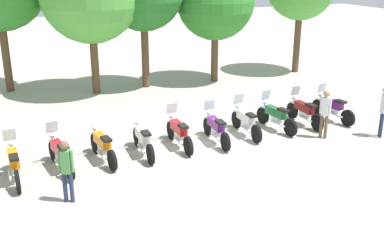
{
  "coord_description": "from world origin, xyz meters",
  "views": [
    {
      "loc": [
        -5.76,
        -13.18,
        5.95
      ],
      "look_at": [
        0.0,
        0.5,
        0.9
      ],
      "focal_mm": 42.83,
      "sensor_mm": 36.0,
      "label": 1
    }
  ],
  "objects_px": {
    "motorcycle_0": "(14,163)",
    "person_2": "(384,107)",
    "motorcycle_1": "(60,153)",
    "motorcycle_3": "(143,140)",
    "person_1": "(325,110)",
    "motorcycle_4": "(179,132)",
    "motorcycle_7": "(276,116)",
    "tree_4": "(215,1)",
    "person_0": "(66,167)",
    "motorcycle_6": "(246,121)",
    "motorcycle_8": "(304,111)",
    "motorcycle_5": "(216,128)",
    "motorcycle_2": "(103,146)",
    "motorcycle_9": "(332,107)"
  },
  "relations": [
    {
      "from": "motorcycle_3",
      "to": "motorcycle_4",
      "type": "bearing_deg",
      "value": -81.77
    },
    {
      "from": "motorcycle_1",
      "to": "tree_4",
      "type": "xyz_separation_m",
      "value": [
        8.77,
        7.8,
        3.5
      ]
    },
    {
      "from": "motorcycle_1",
      "to": "motorcycle_7",
      "type": "xyz_separation_m",
      "value": [
        7.76,
        0.45,
        0.0
      ]
    },
    {
      "from": "motorcycle_1",
      "to": "motorcycle_4",
      "type": "height_order",
      "value": "same"
    },
    {
      "from": "motorcycle_2",
      "to": "person_0",
      "type": "height_order",
      "value": "person_0"
    },
    {
      "from": "person_1",
      "to": "person_2",
      "type": "distance_m",
      "value": 2.06
    },
    {
      "from": "motorcycle_9",
      "to": "person_2",
      "type": "height_order",
      "value": "person_2"
    },
    {
      "from": "motorcycle_0",
      "to": "motorcycle_5",
      "type": "relative_size",
      "value": 1.0
    },
    {
      "from": "motorcycle_8",
      "to": "tree_4",
      "type": "xyz_separation_m",
      "value": [
        -0.29,
        7.28,
        3.5
      ]
    },
    {
      "from": "motorcycle_3",
      "to": "motorcycle_0",
      "type": "bearing_deg",
      "value": 95.96
    },
    {
      "from": "motorcycle_5",
      "to": "motorcycle_8",
      "type": "distance_m",
      "value": 3.9
    },
    {
      "from": "motorcycle_3",
      "to": "motorcycle_6",
      "type": "bearing_deg",
      "value": -85.19
    },
    {
      "from": "motorcycle_1",
      "to": "person_0",
      "type": "height_order",
      "value": "person_0"
    },
    {
      "from": "motorcycle_8",
      "to": "motorcycle_7",
      "type": "bearing_deg",
      "value": 92.15
    },
    {
      "from": "motorcycle_4",
      "to": "person_1",
      "type": "relative_size",
      "value": 1.26
    },
    {
      "from": "motorcycle_1",
      "to": "motorcycle_8",
      "type": "relative_size",
      "value": 0.99
    },
    {
      "from": "motorcycle_0",
      "to": "motorcycle_4",
      "type": "height_order",
      "value": "same"
    },
    {
      "from": "person_1",
      "to": "motorcycle_4",
      "type": "bearing_deg",
      "value": 131.97
    },
    {
      "from": "person_0",
      "to": "motorcycle_4",
      "type": "bearing_deg",
      "value": -33.14
    },
    {
      "from": "motorcycle_2",
      "to": "tree_4",
      "type": "distance_m",
      "value": 11.27
    },
    {
      "from": "person_0",
      "to": "person_2",
      "type": "relative_size",
      "value": 0.93
    },
    {
      "from": "motorcycle_0",
      "to": "motorcycle_2",
      "type": "bearing_deg",
      "value": -84.73
    },
    {
      "from": "motorcycle_2",
      "to": "motorcycle_7",
      "type": "bearing_deg",
      "value": -94.35
    },
    {
      "from": "motorcycle_2",
      "to": "motorcycle_5",
      "type": "xyz_separation_m",
      "value": [
        3.89,
        0.02,
        0.01
      ]
    },
    {
      "from": "motorcycle_0",
      "to": "person_2",
      "type": "relative_size",
      "value": 1.2
    },
    {
      "from": "motorcycle_4",
      "to": "tree_4",
      "type": "relative_size",
      "value": 0.37
    },
    {
      "from": "motorcycle_4",
      "to": "motorcycle_6",
      "type": "xyz_separation_m",
      "value": [
        2.59,
        0.1,
        0.0
      ]
    },
    {
      "from": "person_2",
      "to": "motorcycle_5",
      "type": "bearing_deg",
      "value": 18.41
    },
    {
      "from": "motorcycle_6",
      "to": "motorcycle_8",
      "type": "relative_size",
      "value": 1.0
    },
    {
      "from": "motorcycle_2",
      "to": "person_2",
      "type": "height_order",
      "value": "person_2"
    },
    {
      "from": "motorcycle_0",
      "to": "motorcycle_1",
      "type": "xyz_separation_m",
      "value": [
        1.29,
        0.21,
        0.0
      ]
    },
    {
      "from": "motorcycle_1",
      "to": "motorcycle_7",
      "type": "relative_size",
      "value": 0.99
    },
    {
      "from": "motorcycle_0",
      "to": "motorcycle_9",
      "type": "relative_size",
      "value": 1.0
    },
    {
      "from": "motorcycle_1",
      "to": "motorcycle_4",
      "type": "relative_size",
      "value": 0.99
    },
    {
      "from": "motorcycle_7",
      "to": "motorcycle_4",
      "type": "bearing_deg",
      "value": 85.01
    },
    {
      "from": "motorcycle_6",
      "to": "person_2",
      "type": "height_order",
      "value": "person_2"
    },
    {
      "from": "motorcycle_3",
      "to": "motorcycle_7",
      "type": "height_order",
      "value": "motorcycle_7"
    },
    {
      "from": "motorcycle_1",
      "to": "motorcycle_2",
      "type": "relative_size",
      "value": 0.99
    },
    {
      "from": "motorcycle_3",
      "to": "motorcycle_8",
      "type": "distance_m",
      "value": 6.48
    },
    {
      "from": "motorcycle_7",
      "to": "tree_4",
      "type": "distance_m",
      "value": 8.2
    },
    {
      "from": "motorcycle_2",
      "to": "motorcycle_8",
      "type": "relative_size",
      "value": 1.0
    },
    {
      "from": "motorcycle_4",
      "to": "motorcycle_8",
      "type": "xyz_separation_m",
      "value": [
        5.17,
        0.22,
        0.0
      ]
    },
    {
      "from": "motorcycle_1",
      "to": "motorcycle_5",
      "type": "xyz_separation_m",
      "value": [
        5.18,
        0.15,
        0.0
      ]
    },
    {
      "from": "motorcycle_1",
      "to": "motorcycle_3",
      "type": "bearing_deg",
      "value": -97.31
    },
    {
      "from": "motorcycle_0",
      "to": "tree_4",
      "type": "relative_size",
      "value": 0.37
    },
    {
      "from": "motorcycle_1",
      "to": "motorcycle_8",
      "type": "bearing_deg",
      "value": -96.9
    },
    {
      "from": "person_0",
      "to": "motorcycle_2",
      "type": "bearing_deg",
      "value": -5.88
    },
    {
      "from": "motorcycle_3",
      "to": "person_1",
      "type": "xyz_separation_m",
      "value": [
        6.24,
        -1.07,
        0.52
      ]
    },
    {
      "from": "motorcycle_5",
      "to": "tree_4",
      "type": "bearing_deg",
      "value": -22.41
    },
    {
      "from": "motorcycle_0",
      "to": "person_2",
      "type": "bearing_deg",
      "value": -99.0
    }
  ]
}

